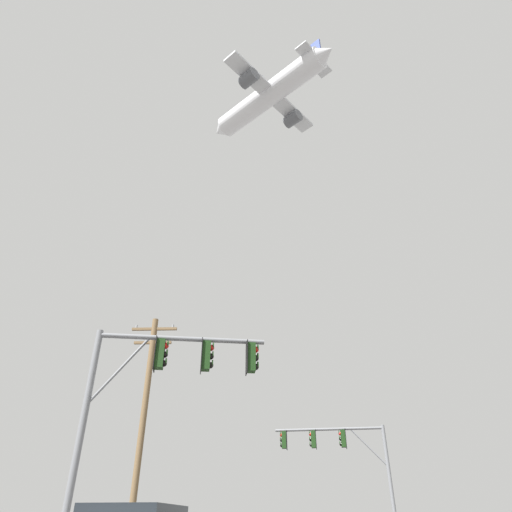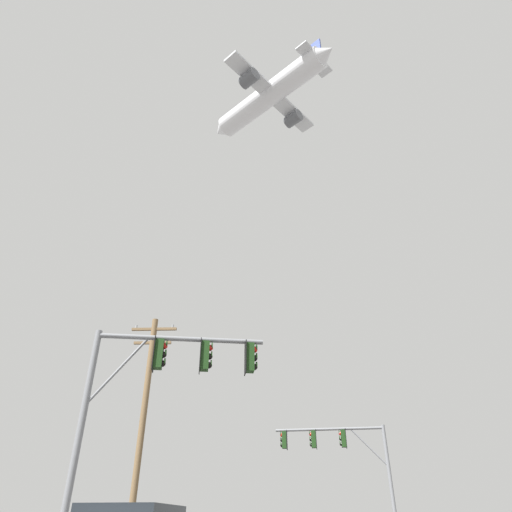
{
  "view_description": "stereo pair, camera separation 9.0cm",
  "coord_description": "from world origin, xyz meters",
  "px_view_note": "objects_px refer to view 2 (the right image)",
  "views": [
    {
      "loc": [
        -0.84,
        -6.1,
        1.26
      ],
      "look_at": [
        -1.52,
        18.2,
        15.86
      ],
      "focal_mm": 31.37,
      "sensor_mm": 36.0,
      "label": 1
    },
    {
      "loc": [
        -0.75,
        -6.1,
        1.26
      ],
      "look_at": [
        -1.52,
        18.2,
        15.86
      ],
      "focal_mm": 31.37,
      "sensor_mm": 36.0,
      "label": 2
    }
  ],
  "objects_px": {
    "signal_pole_far": "(342,452)",
    "utility_pole": "(143,418)",
    "airplane": "(269,95)",
    "signal_pole_near": "(159,381)"
  },
  "relations": [
    {
      "from": "signal_pole_far",
      "to": "airplane",
      "type": "relative_size",
      "value": 0.35
    },
    {
      "from": "signal_pole_far",
      "to": "utility_pole",
      "type": "bearing_deg",
      "value": -145.26
    },
    {
      "from": "signal_pole_far",
      "to": "airplane",
      "type": "height_order",
      "value": "airplane"
    },
    {
      "from": "signal_pole_near",
      "to": "signal_pole_far",
      "type": "distance_m",
      "value": 15.56
    },
    {
      "from": "utility_pole",
      "to": "signal_pole_far",
      "type": "bearing_deg",
      "value": 34.74
    },
    {
      "from": "signal_pole_far",
      "to": "utility_pole",
      "type": "height_order",
      "value": "utility_pole"
    },
    {
      "from": "utility_pole",
      "to": "airplane",
      "type": "xyz_separation_m",
      "value": [
        6.18,
        20.85,
        46.55
      ]
    },
    {
      "from": "signal_pole_near",
      "to": "signal_pole_far",
      "type": "xyz_separation_m",
      "value": [
        7.24,
        13.76,
        -0.23
      ]
    },
    {
      "from": "utility_pole",
      "to": "airplane",
      "type": "bearing_deg",
      "value": 73.5
    },
    {
      "from": "signal_pole_far",
      "to": "airplane",
      "type": "bearing_deg",
      "value": 103.35
    }
  ]
}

